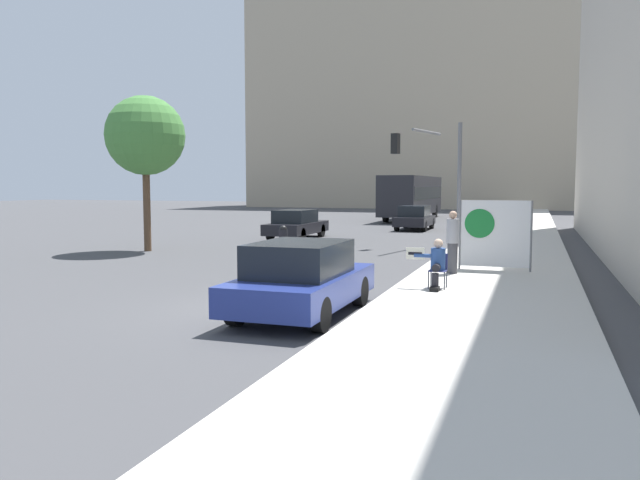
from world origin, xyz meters
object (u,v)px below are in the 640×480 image
city_bus_on_road (412,195)px  motorcycle_on_road (284,248)px  traffic_light_pole (432,163)px  car_on_road_midblock (415,218)px  parked_car_curbside (302,279)px  jogger_on_sidewalk (453,242)px  street_tree_near_curb (145,136)px  car_on_road_nearest (296,224)px  seated_protester (437,263)px  protest_banner (494,234)px

city_bus_on_road → motorcycle_on_road: size_ratio=5.83×
traffic_light_pole → car_on_road_midblock: bearing=104.1°
car_on_road_midblock → parked_car_curbside: bearing=-84.6°
jogger_on_sidewalk → traffic_light_pole: size_ratio=0.35×
motorcycle_on_road → street_tree_near_curb: (-6.64, 2.02, 3.94)m
city_bus_on_road → street_tree_near_curb: 26.69m
traffic_light_pole → car_on_road_nearest: size_ratio=1.08×
jogger_on_sidewalk → seated_protester: bearing=114.4°
seated_protester → street_tree_near_curb: size_ratio=0.19×
motorcycle_on_road → street_tree_near_curb: bearing=163.1°
seated_protester → traffic_light_pole: bearing=111.5°
car_on_road_midblock → street_tree_near_curb: size_ratio=0.68×
car_on_road_midblock → city_bus_on_road: 11.17m
motorcycle_on_road → street_tree_near_curb: street_tree_near_curb is taller
city_bus_on_road → street_tree_near_curb: (-5.54, -25.98, 2.61)m
car_on_road_nearest → street_tree_near_curb: size_ratio=0.75×
traffic_light_pole → street_tree_near_curb: bearing=-156.8°
car_on_road_nearest → protest_banner: bearing=-44.7°
parked_car_curbside → city_bus_on_road: city_bus_on_road is taller
seated_protester → protest_banner: size_ratio=0.58×
car_on_road_midblock → motorcycle_on_road: 17.16m
jogger_on_sidewalk → protest_banner: (1.03, 1.03, 0.17)m
seated_protester → jogger_on_sidewalk: size_ratio=0.68×
traffic_light_pole → motorcycle_on_road: 8.08m
seated_protester → car_on_road_midblock: 21.85m
car_on_road_nearest → car_on_road_midblock: 8.98m
protest_banner → parked_car_curbside: (-3.24, -6.90, -0.48)m
car_on_road_midblock → street_tree_near_curb: bearing=-117.2°
motorcycle_on_road → traffic_light_pole: bearing=59.7°
street_tree_near_curb → traffic_light_pole: bearing=23.2°
protest_banner → city_bus_on_road: city_bus_on_road is taller
seated_protester → city_bus_on_road: size_ratio=0.09×
parked_car_curbside → street_tree_near_curb: street_tree_near_curb is taller
parked_car_curbside → car_on_road_midblock: (-2.34, 24.55, -0.03)m
car_on_road_midblock → car_on_road_nearest: bearing=-118.6°
motorcycle_on_road → protest_banner: bearing=-4.5°
parked_car_curbside → seated_protester: bearing=55.5°
protest_banner → traffic_light_pole: 7.94m
seated_protester → car_on_road_midblock: bearing=113.7°
jogger_on_sidewalk → street_tree_near_curb: (-12.30, 3.58, 3.45)m
jogger_on_sidewalk → parked_car_curbside: size_ratio=0.41×
car_on_road_nearest → city_bus_on_road: city_bus_on_road is taller
street_tree_near_curb → protest_banner: bearing=-10.8°
protest_banner → car_on_road_midblock: 18.52m
seated_protester → parked_car_curbside: bearing=-112.7°
protest_banner → street_tree_near_curb: size_ratio=0.33×
seated_protester → motorcycle_on_road: seated_protester is taller
city_bus_on_road → parked_car_curbside: bearing=-82.7°
car_on_road_nearest → street_tree_near_curb: street_tree_near_curb is taller
parked_car_curbside → car_on_road_nearest: size_ratio=0.92×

